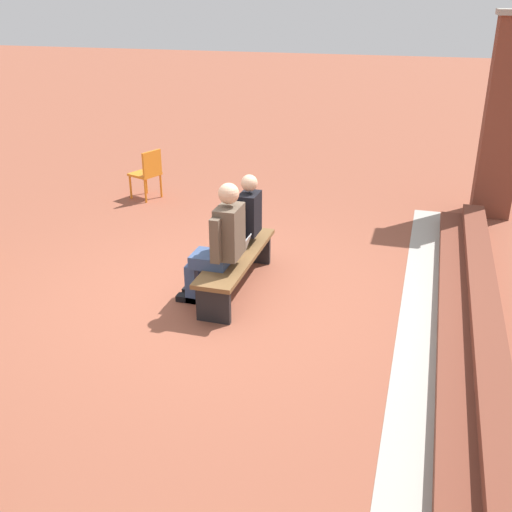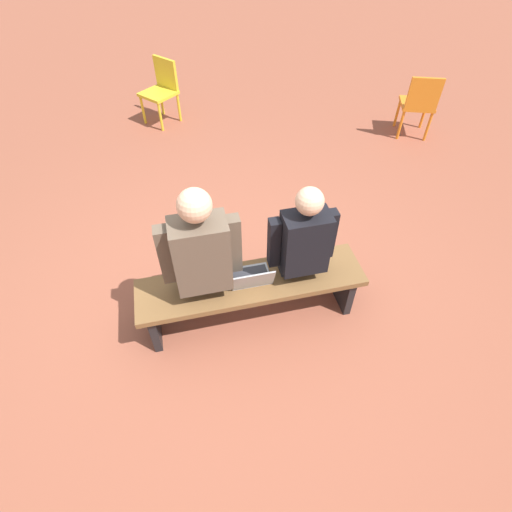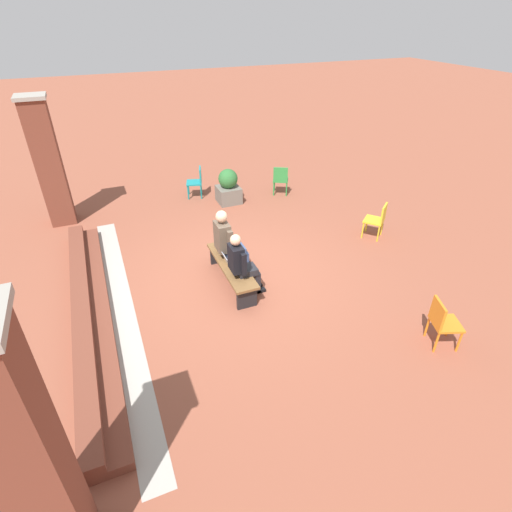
{
  "view_description": "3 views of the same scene",
  "coord_description": "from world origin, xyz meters",
  "px_view_note": "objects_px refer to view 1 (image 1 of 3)",
  "views": [
    {
      "loc": [
        5.87,
        2.16,
        3.22
      ],
      "look_at": [
        0.3,
        0.53,
        0.66
      ],
      "focal_mm": 42.0,
      "sensor_mm": 36.0,
      "label": 1
    },
    {
      "loc": [
        0.28,
        2.16,
        2.83
      ],
      "look_at": [
        -0.15,
        0.31,
        0.87
      ],
      "focal_mm": 28.0,
      "sensor_mm": 36.0,
      "label": 2
    },
    {
      "loc": [
        -6.19,
        2.16,
        4.64
      ],
      "look_at": [
        -0.54,
        -0.18,
        0.77
      ],
      "focal_mm": 28.0,
      "sensor_mm": 36.0,
      "label": 3
    }
  ],
  "objects_px": {
    "laptop": "(237,250)",
    "person_student": "(241,222)",
    "bench": "(237,262)",
    "person_adult": "(220,241)",
    "plastic_chair_near_bench_right": "(148,171)"
  },
  "relations": [
    {
      "from": "bench",
      "to": "plastic_chair_near_bench_right",
      "type": "height_order",
      "value": "plastic_chair_near_bench_right"
    },
    {
      "from": "bench",
      "to": "person_student",
      "type": "bearing_deg",
      "value": -170.73
    },
    {
      "from": "bench",
      "to": "person_student",
      "type": "distance_m",
      "value": 0.52
    },
    {
      "from": "plastic_chair_near_bench_right",
      "to": "person_adult",
      "type": "bearing_deg",
      "value": 37.15
    },
    {
      "from": "person_student",
      "to": "laptop",
      "type": "relative_size",
      "value": 4.03
    },
    {
      "from": "person_adult",
      "to": "laptop",
      "type": "height_order",
      "value": "person_adult"
    },
    {
      "from": "person_adult",
      "to": "plastic_chair_near_bench_right",
      "type": "relative_size",
      "value": 1.68
    },
    {
      "from": "laptop",
      "to": "plastic_chair_near_bench_right",
      "type": "height_order",
      "value": "plastic_chair_near_bench_right"
    },
    {
      "from": "plastic_chair_near_bench_right",
      "to": "person_student",
      "type": "bearing_deg",
      "value": 44.87
    },
    {
      "from": "person_adult",
      "to": "laptop",
      "type": "distance_m",
      "value": 0.44
    },
    {
      "from": "bench",
      "to": "person_student",
      "type": "xyz_separation_m",
      "value": [
        -0.39,
        -0.06,
        0.34
      ]
    },
    {
      "from": "bench",
      "to": "laptop",
      "type": "distance_m",
      "value": 0.15
    },
    {
      "from": "laptop",
      "to": "person_student",
      "type": "bearing_deg",
      "value": -169.11
    },
    {
      "from": "person_student",
      "to": "bench",
      "type": "bearing_deg",
      "value": 9.27
    },
    {
      "from": "bench",
      "to": "person_adult",
      "type": "xyz_separation_m",
      "value": [
        0.36,
        -0.07,
        0.39
      ]
    }
  ]
}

